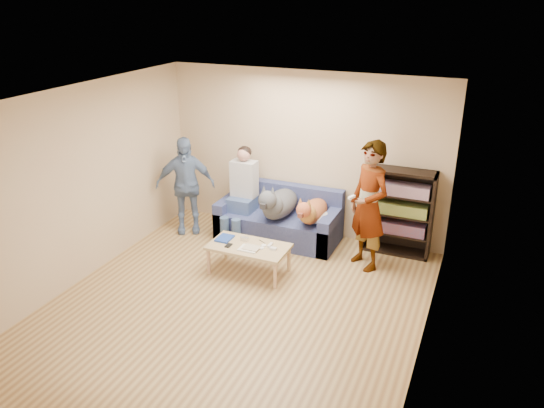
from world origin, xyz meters
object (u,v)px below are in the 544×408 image
at_px(person_standing_left, 185,185).
at_px(notebook_blue, 225,238).
at_px(sofa, 280,221).
at_px(dog_gray, 278,204).
at_px(bookshelf, 399,210).
at_px(person_seated, 242,189).
at_px(dog_tan, 312,211).
at_px(person_standing_right, 369,206).
at_px(camera_silver, 245,239).
at_px(coffee_table, 249,249).

relative_size(person_standing_left, notebook_blue, 6.11).
bearing_deg(sofa, dog_gray, -76.26).
xyz_separation_m(dog_gray, bookshelf, (1.76, 0.42, 0.02)).
xyz_separation_m(person_seated, dog_tan, (1.18, -0.04, -0.16)).
height_order(notebook_blue, dog_gray, dog_gray).
height_order(person_standing_right, sofa, person_standing_right).
height_order(dog_gray, dog_tan, dog_gray).
bearing_deg(person_standing_left, camera_silver, -57.26).
relative_size(person_standing_left, dog_tan, 1.39).
height_order(notebook_blue, camera_silver, camera_silver).
xyz_separation_m(notebook_blue, person_seated, (-0.23, 1.04, 0.34)).
bearing_deg(camera_silver, person_standing_left, 151.96).
height_order(camera_silver, sofa, sofa).
bearing_deg(coffee_table, person_standing_left, 150.34).
xyz_separation_m(person_standing_right, coffee_table, (-1.44, -0.84, -0.55)).
xyz_separation_m(camera_silver, person_seated, (-0.51, 0.97, 0.33)).
height_order(dog_tan, bookshelf, bookshelf).
relative_size(person_seated, dog_tan, 1.29).
xyz_separation_m(person_seated, coffee_table, (0.63, -1.09, -0.40)).
bearing_deg(bookshelf, person_standing_right, -117.10).
distance_m(person_standing_right, dog_gray, 1.48).
xyz_separation_m(notebook_blue, coffee_table, (0.40, -0.05, -0.06)).
bearing_deg(notebook_blue, dog_tan, 46.66).
xyz_separation_m(notebook_blue, dog_tan, (0.95, 1.01, 0.18)).
bearing_deg(coffee_table, camera_silver, 135.00).
relative_size(dog_tan, coffee_table, 1.04).
bearing_deg(sofa, person_standing_left, -166.56).
height_order(sofa, dog_gray, dog_gray).
height_order(person_standing_right, camera_silver, person_standing_right).
distance_m(person_standing_right, bookshelf, 0.74).
relative_size(person_standing_right, person_seated, 1.26).
distance_m(person_standing_left, bookshelf, 3.34).
xyz_separation_m(sofa, dog_tan, (0.59, -0.17, 0.33)).
xyz_separation_m(person_standing_right, dog_tan, (-0.90, 0.22, -0.31)).
relative_size(person_seated, bookshelf, 1.13).
distance_m(camera_silver, coffee_table, 0.18).
xyz_separation_m(camera_silver, sofa, (0.08, 1.10, -0.16)).
bearing_deg(sofa, person_standing_right, -14.51).
height_order(person_seated, dog_gray, person_seated).
height_order(person_standing_right, bookshelf, person_standing_right).
xyz_separation_m(person_standing_left, sofa, (1.48, 0.35, -0.51)).
distance_m(person_standing_right, sofa, 1.66).
bearing_deg(person_standing_left, sofa, -15.77).
distance_m(sofa, bookshelf, 1.86).
distance_m(person_seated, coffee_table, 1.33).
xyz_separation_m(notebook_blue, camera_silver, (0.28, 0.07, 0.01)).
xyz_separation_m(person_seated, dog_gray, (0.64, -0.05, -0.12)).
height_order(sofa, person_seated, person_seated).
height_order(person_standing_left, notebook_blue, person_standing_left).
bearing_deg(bookshelf, camera_silver, -144.63).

